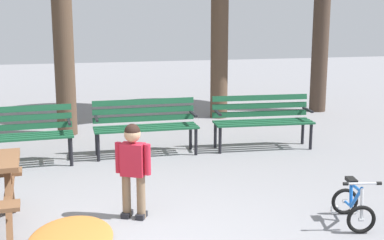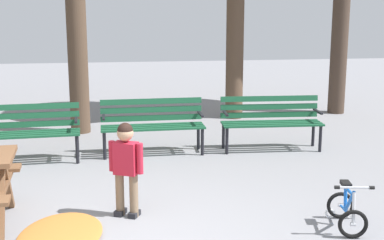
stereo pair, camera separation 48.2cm
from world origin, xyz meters
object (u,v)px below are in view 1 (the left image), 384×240
object	(u,v)px
park_bench_right	(145,122)
kids_bicycle	(353,205)
park_bench_far_right	(262,117)
park_bench_left	(16,131)
child_standing	(133,163)

from	to	relation	value
park_bench_right	kids_bicycle	distance (m)	3.70
park_bench_far_right	kids_bicycle	world-z (taller)	park_bench_far_right
park_bench_left	park_bench_far_right	world-z (taller)	same
park_bench_right	park_bench_far_right	size ratio (longest dim) A/B	0.99
park_bench_left	park_bench_far_right	size ratio (longest dim) A/B	1.00
child_standing	park_bench_right	bearing A→B (deg)	79.30
park_bench_left	child_standing	world-z (taller)	child_standing
child_standing	kids_bicycle	distance (m)	2.38
park_bench_left	child_standing	xyz separation A→B (m)	(1.42, -2.36, 0.11)
child_standing	park_bench_far_right	bearing A→B (deg)	46.59
park_bench_right	child_standing	size ratio (longest dim) A/B	1.53
child_standing	kids_bicycle	bearing A→B (deg)	-16.73
park_bench_far_right	park_bench_right	bearing A→B (deg)	179.05
park_bench_far_right	kids_bicycle	xyz separation A→B (m)	(-0.14, -3.20, -0.31)
park_bench_right	child_standing	world-z (taller)	child_standing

